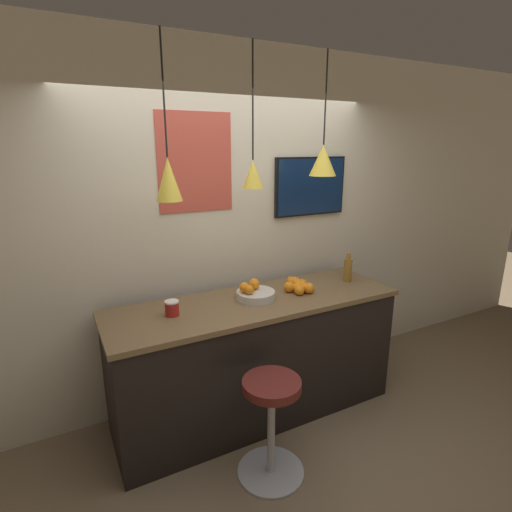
# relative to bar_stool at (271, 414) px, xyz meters

# --- Properties ---
(ground_plane) EXTENTS (14.00, 14.00, 0.00)m
(ground_plane) POSITION_rel_bar_stool_xyz_m (0.22, -0.01, -0.46)
(ground_plane) COLOR #756047
(back_wall) EXTENTS (8.00, 0.06, 2.90)m
(back_wall) POSITION_rel_bar_stool_xyz_m (0.22, 1.09, 0.99)
(back_wall) COLOR beige
(back_wall) RESTS_ON ground_plane
(service_counter) EXTENTS (2.27, 0.71, 0.98)m
(service_counter) POSITION_rel_bar_stool_xyz_m (0.22, 0.63, 0.03)
(service_counter) COLOR black
(service_counter) RESTS_ON ground_plane
(bar_stool) EXTENTS (0.45, 0.45, 0.70)m
(bar_stool) POSITION_rel_bar_stool_xyz_m (0.00, 0.00, 0.00)
(bar_stool) COLOR #B7B7BC
(bar_stool) RESTS_ON ground_plane
(fruit_bowl) EXTENTS (0.30, 0.30, 0.15)m
(fruit_bowl) POSITION_rel_bar_stool_xyz_m (0.22, 0.65, 0.57)
(fruit_bowl) COLOR beige
(fruit_bowl) RESTS_ON service_counter
(orange_pile) EXTENTS (0.23, 0.30, 0.09)m
(orange_pile) POSITION_rel_bar_stool_xyz_m (0.62, 0.65, 0.56)
(orange_pile) COLOR orange
(orange_pile) RESTS_ON service_counter
(juice_bottle) EXTENTS (0.07, 0.07, 0.25)m
(juice_bottle) POSITION_rel_bar_stool_xyz_m (1.13, 0.65, 0.63)
(juice_bottle) COLOR olive
(juice_bottle) RESTS_ON service_counter
(spread_jar) EXTENTS (0.10, 0.10, 0.11)m
(spread_jar) POSITION_rel_bar_stool_xyz_m (-0.43, 0.65, 0.58)
(spread_jar) COLOR red
(spread_jar) RESTS_ON service_counter
(pendant_lamp_left) EXTENTS (0.17, 0.17, 1.03)m
(pendant_lamp_left) POSITION_rel_bar_stool_xyz_m (-0.40, 0.67, 1.46)
(pendant_lamp_left) COLOR black
(pendant_lamp_middle) EXTENTS (0.15, 0.15, 0.98)m
(pendant_lamp_middle) POSITION_rel_bar_stool_xyz_m (0.22, 0.67, 1.48)
(pendant_lamp_middle) COLOR black
(pendant_lamp_right) EXTENTS (0.21, 0.21, 0.91)m
(pendant_lamp_right) POSITION_rel_bar_stool_xyz_m (0.83, 0.67, 1.56)
(pendant_lamp_right) COLOR black
(mounted_tv) EXTENTS (0.72, 0.04, 0.51)m
(mounted_tv) POSITION_rel_bar_stool_xyz_m (0.98, 1.04, 1.31)
(mounted_tv) COLOR black
(wall_poster) EXTENTS (0.59, 0.01, 0.74)m
(wall_poster) POSITION_rel_bar_stool_xyz_m (-0.07, 1.06, 1.54)
(wall_poster) COLOR #C64C3D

